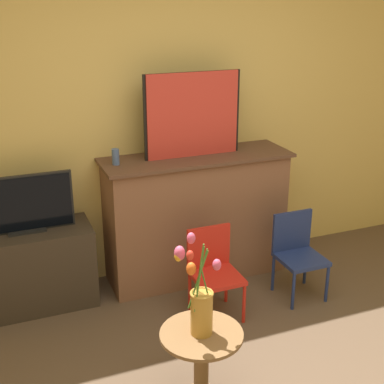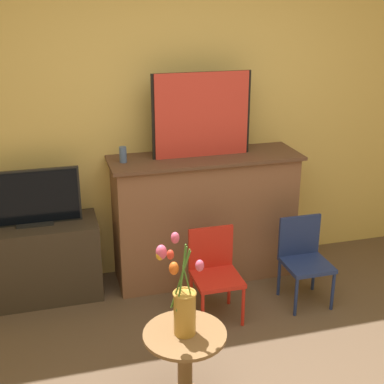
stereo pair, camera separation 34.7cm
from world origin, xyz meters
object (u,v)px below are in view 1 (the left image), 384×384
(tv_monitor, at_px, (24,205))
(vase_tulips, at_px, (200,301))
(painting, at_px, (193,115))
(chair_blue, at_px, (297,250))
(chair_red, at_px, (213,267))

(tv_monitor, xyz_separation_m, vase_tulips, (0.75, -1.37, -0.15))
(painting, height_order, chair_blue, painting)
(tv_monitor, bearing_deg, painting, 0.21)
(tv_monitor, bearing_deg, chair_blue, -16.61)
(painting, xyz_separation_m, chair_red, (-0.07, -0.58, -0.96))
(painting, distance_m, vase_tulips, 1.61)
(vase_tulips, bearing_deg, chair_blue, 35.73)
(chair_red, distance_m, chair_blue, 0.69)
(chair_red, xyz_separation_m, chair_blue, (0.69, 0.01, 0.00))
(painting, xyz_separation_m, chair_blue, (0.62, -0.56, -0.96))
(chair_blue, bearing_deg, vase_tulips, -144.27)
(painting, xyz_separation_m, tv_monitor, (-1.26, -0.00, -0.53))
(painting, height_order, tv_monitor, painting)
(chair_red, height_order, chair_blue, same)
(painting, distance_m, chair_blue, 1.27)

